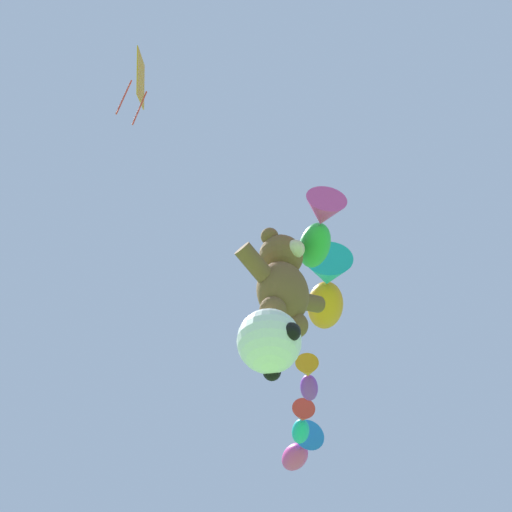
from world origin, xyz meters
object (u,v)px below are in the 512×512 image
(soccer_ball_kite, at_px, (270,341))
(diamond_kite, at_px, (140,81))
(fish_kite_teal, at_px, (302,423))
(fish_kite_violet, at_px, (308,379))
(fish_kite_emerald, at_px, (319,229))
(fish_kite_tangerine, at_px, (326,289))
(fish_kite_magenta, at_px, (300,449))
(teddy_bear_kite, at_px, (282,280))

(soccer_ball_kite, relative_size, diamond_kite, 0.43)
(soccer_ball_kite, distance_m, diamond_kite, 6.49)
(soccer_ball_kite, height_order, fish_kite_teal, fish_kite_teal)
(fish_kite_violet, relative_size, diamond_kite, 0.67)
(fish_kite_emerald, xyz_separation_m, diamond_kite, (-3.77, 1.48, 2.94))
(diamond_kite, bearing_deg, fish_kite_tangerine, -0.16)
(fish_kite_tangerine, xyz_separation_m, diamond_kite, (-5.95, 0.02, 2.12))
(fish_kite_tangerine, bearing_deg, fish_kite_teal, 48.52)
(fish_kite_emerald, relative_size, fish_kite_magenta, 0.70)
(soccer_ball_kite, xyz_separation_m, fish_kite_tangerine, (2.98, 0.84, 3.59))
(teddy_bear_kite, distance_m, fish_kite_emerald, 1.36)
(fish_kite_emerald, relative_size, fish_kite_teal, 0.96)
(soccer_ball_kite, xyz_separation_m, fish_kite_teal, (6.23, 4.51, 2.72))
(fish_kite_emerald, height_order, diamond_kite, diamond_kite)
(fish_kite_teal, distance_m, fish_kite_magenta, 2.50)
(teddy_bear_kite, height_order, fish_kite_magenta, fish_kite_magenta)
(soccer_ball_kite, relative_size, fish_kite_magenta, 0.43)
(soccer_ball_kite, relative_size, fish_kite_violet, 0.64)
(fish_kite_emerald, bearing_deg, fish_kite_teal, 43.46)
(fish_kite_violet, xyz_separation_m, fish_kite_magenta, (3.61, 3.40, 0.47))
(fish_kite_tangerine, height_order, fish_kite_teal, fish_kite_tangerine)
(fish_kite_tangerine, bearing_deg, fish_kite_emerald, -146.04)
(teddy_bear_kite, height_order, fish_kite_violet, fish_kite_violet)
(fish_kite_violet, bearing_deg, fish_kite_teal, 44.77)
(teddy_bear_kite, height_order, fish_kite_teal, fish_kite_teal)
(teddy_bear_kite, height_order, fish_kite_emerald, fish_kite_emerald)
(fish_kite_tangerine, relative_size, fish_kite_violet, 1.47)
(soccer_ball_kite, distance_m, fish_kite_violet, 5.88)
(fish_kite_tangerine, xyz_separation_m, fish_kite_teal, (3.25, 3.68, -0.86))
(soccer_ball_kite, bearing_deg, fish_kite_emerald, -38.30)
(soccer_ball_kite, xyz_separation_m, fish_kite_magenta, (8.07, 6.16, 3.11))
(diamond_kite, bearing_deg, teddy_bear_kite, -12.78)
(soccer_ball_kite, height_order, fish_kite_emerald, fish_kite_emerald)
(fish_kite_magenta, bearing_deg, teddy_bear_kite, -141.33)
(fish_kite_violet, bearing_deg, soccer_ball_kite, -148.24)
(fish_kite_magenta, xyz_separation_m, diamond_kite, (-11.04, -5.31, 2.61))
(teddy_bear_kite, xyz_separation_m, fish_kite_teal, (5.77, 4.44, 1.07))
(soccer_ball_kite, relative_size, fish_kite_teal, 0.59)
(teddy_bear_kite, xyz_separation_m, fish_kite_magenta, (7.61, 6.09, 1.45))
(fish_kite_teal, bearing_deg, fish_kite_tangerine, -131.48)
(fish_kite_violet, height_order, fish_kite_teal, fish_kite_teal)
(teddy_bear_kite, relative_size, diamond_kite, 0.89)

